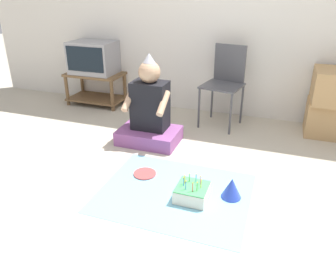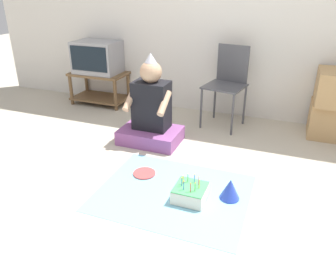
{
  "view_description": "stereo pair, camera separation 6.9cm",
  "coord_description": "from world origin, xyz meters",
  "px_view_note": "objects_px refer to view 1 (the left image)",
  "views": [
    {
      "loc": [
        0.69,
        -1.81,
        1.47
      ],
      "look_at": [
        -0.14,
        0.57,
        0.35
      ],
      "focal_mm": 35.0,
      "sensor_mm": 36.0,
      "label": 1
    },
    {
      "loc": [
        0.76,
        -1.79,
        1.47
      ],
      "look_at": [
        -0.14,
        0.57,
        0.35
      ],
      "focal_mm": 35.0,
      "sensor_mm": 36.0,
      "label": 2
    }
  ],
  "objects_px": {
    "party_hat_blue": "(232,188)",
    "paper_plate": "(145,174)",
    "tv": "(93,58)",
    "folding_chair": "(225,79)",
    "person_seated": "(150,114)",
    "birthday_cake": "(192,192)"
  },
  "relations": [
    {
      "from": "tv",
      "to": "birthday_cake",
      "type": "bearing_deg",
      "value": -42.83
    },
    {
      "from": "folding_chair",
      "to": "person_seated",
      "type": "distance_m",
      "value": 0.96
    },
    {
      "from": "folding_chair",
      "to": "person_seated",
      "type": "bearing_deg",
      "value": -129.93
    },
    {
      "from": "birthday_cake",
      "to": "paper_plate",
      "type": "relative_size",
      "value": 1.24
    },
    {
      "from": "person_seated",
      "to": "birthday_cake",
      "type": "bearing_deg",
      "value": -50.62
    },
    {
      "from": "tv",
      "to": "birthday_cake",
      "type": "xyz_separation_m",
      "value": [
        1.77,
        -1.64,
        -0.56
      ]
    },
    {
      "from": "birthday_cake",
      "to": "paper_plate",
      "type": "xyz_separation_m",
      "value": [
        -0.47,
        0.2,
        -0.05
      ]
    },
    {
      "from": "tv",
      "to": "paper_plate",
      "type": "xyz_separation_m",
      "value": [
        1.31,
        -1.45,
        -0.61
      ]
    },
    {
      "from": "paper_plate",
      "to": "tv",
      "type": "bearing_deg",
      "value": 132.12
    },
    {
      "from": "person_seated",
      "to": "tv",
      "type": "bearing_deg",
      "value": 143.12
    },
    {
      "from": "party_hat_blue",
      "to": "birthday_cake",
      "type": "bearing_deg",
      "value": -156.88
    },
    {
      "from": "party_hat_blue",
      "to": "paper_plate",
      "type": "bearing_deg",
      "value": 173.71
    },
    {
      "from": "folding_chair",
      "to": "person_seated",
      "type": "xyz_separation_m",
      "value": [
        -0.6,
        -0.72,
        -0.21
      ]
    },
    {
      "from": "paper_plate",
      "to": "birthday_cake",
      "type": "bearing_deg",
      "value": -22.96
    },
    {
      "from": "tv",
      "to": "folding_chair",
      "type": "bearing_deg",
      "value": -3.58
    },
    {
      "from": "folding_chair",
      "to": "party_hat_blue",
      "type": "distance_m",
      "value": 1.52
    },
    {
      "from": "person_seated",
      "to": "birthday_cake",
      "type": "height_order",
      "value": "person_seated"
    },
    {
      "from": "folding_chair",
      "to": "paper_plate",
      "type": "relative_size",
      "value": 4.64
    },
    {
      "from": "person_seated",
      "to": "party_hat_blue",
      "type": "distance_m",
      "value": 1.19
    },
    {
      "from": "party_hat_blue",
      "to": "paper_plate",
      "type": "xyz_separation_m",
      "value": [
        -0.74,
        0.08,
        -0.07
      ]
    },
    {
      "from": "paper_plate",
      "to": "party_hat_blue",
      "type": "bearing_deg",
      "value": -6.29
    },
    {
      "from": "tv",
      "to": "person_seated",
      "type": "bearing_deg",
      "value": -36.88
    }
  ]
}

